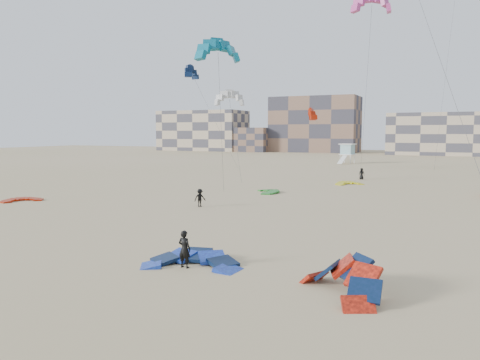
% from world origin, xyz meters
% --- Properties ---
extents(ground, '(320.00, 320.00, 0.00)m').
position_xyz_m(ground, '(0.00, 0.00, 0.00)').
color(ground, tan).
rests_on(ground, ground).
extents(kite_ground_blue, '(5.47, 5.66, 1.93)m').
position_xyz_m(kite_ground_blue, '(0.11, 2.01, 0.00)').
color(kite_ground_blue, blue).
rests_on(kite_ground_blue, ground).
extents(kite_ground_orange, '(5.99, 5.98, 4.17)m').
position_xyz_m(kite_ground_orange, '(7.76, 0.96, 0.00)').
color(kite_ground_orange, '#FF2D13').
rests_on(kite_ground_orange, ground).
extents(kite_ground_red, '(4.76, 4.71, 0.61)m').
position_xyz_m(kite_ground_red, '(-25.79, 14.11, 0.00)').
color(kite_ground_red, '#B22100').
rests_on(kite_ground_red, ground).
extents(kite_ground_green, '(4.73, 4.64, 0.82)m').
position_xyz_m(kite_ground_green, '(-6.56, 29.77, 0.00)').
color(kite_ground_green, '#1C7C2C').
rests_on(kite_ground_green, ground).
extents(kite_ground_yellow, '(4.81, 4.83, 1.09)m').
position_xyz_m(kite_ground_yellow, '(-0.06, 41.44, 0.00)').
color(kite_ground_yellow, '#C4D115').
rests_on(kite_ground_yellow, ground).
extents(kitesurfer_main, '(0.71, 0.49, 1.86)m').
position_xyz_m(kitesurfer_main, '(-0.04, 1.54, 0.93)').
color(kitesurfer_main, black).
rests_on(kitesurfer_main, ground).
extents(kitesurfer_c, '(1.13, 1.17, 1.60)m').
position_xyz_m(kitesurfer_c, '(-8.51, 18.15, 0.80)').
color(kitesurfer_c, black).
rests_on(kitesurfer_c, ground).
extents(kitesurfer_e, '(0.92, 0.79, 1.60)m').
position_xyz_m(kitesurfer_e, '(0.27, 48.47, 0.80)').
color(kitesurfer_e, black).
rests_on(kitesurfer_e, ground).
extents(kite_fly_teal_a, '(5.71, 5.70, 14.42)m').
position_xyz_m(kite_fly_teal_a, '(-8.02, 20.87, 13.78)').
color(kite_fly_teal_a, '#0A6386').
rests_on(kite_fly_teal_a, ground).
extents(kite_fly_grey, '(6.31, 7.46, 10.72)m').
position_xyz_m(kite_fly_grey, '(-13.45, 34.51, 10.57)').
color(kite_fly_grey, silver).
rests_on(kite_fly_grey, ground).
extents(kite_fly_pink, '(5.86, 13.82, 21.68)m').
position_xyz_m(kite_fly_pink, '(2.60, 38.75, 21.11)').
color(kite_fly_pink, '#E345B1').
rests_on(kite_fly_pink, ground).
extents(kite_fly_navy, '(10.39, 4.45, 15.96)m').
position_xyz_m(kite_fly_navy, '(-25.73, 46.45, 15.69)').
color(kite_fly_navy, '#0C1B43').
rests_on(kite_fly_navy, ground).
extents(kite_fly_red, '(7.88, 4.84, 9.92)m').
position_xyz_m(kite_fly_red, '(-9.92, 59.16, 9.39)').
color(kite_fly_red, '#B22100').
rests_on(kite_fly_red, ground).
extents(lifeguard_tower_far, '(3.42, 5.94, 4.14)m').
position_xyz_m(lifeguard_tower_far, '(-8.42, 81.30, 2.05)').
color(lifeguard_tower_far, white).
rests_on(lifeguard_tower_far, ground).
extents(condo_west_a, '(30.00, 15.00, 14.00)m').
position_xyz_m(condo_west_a, '(-70.00, 130.00, 7.00)').
color(condo_west_a, tan).
rests_on(condo_west_a, ground).
extents(condo_west_b, '(28.00, 14.00, 18.00)m').
position_xyz_m(condo_west_b, '(-30.00, 134.00, 9.00)').
color(condo_west_b, brown).
rests_on(condo_west_b, ground).
extents(condo_mid, '(32.00, 16.00, 12.00)m').
position_xyz_m(condo_mid, '(10.00, 130.00, 6.00)').
color(condo_mid, tan).
rests_on(condo_mid, ground).
extents(condo_fill_left, '(12.00, 10.00, 8.00)m').
position_xyz_m(condo_fill_left, '(-50.00, 128.00, 4.00)').
color(condo_fill_left, brown).
rests_on(condo_fill_left, ground).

